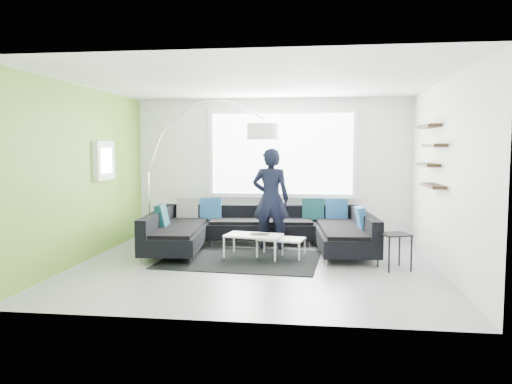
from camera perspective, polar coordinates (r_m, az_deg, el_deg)
ground at (r=7.77m, az=-0.00°, el=-8.44°), size 5.50×5.50×0.00m
room_shell at (r=7.76m, az=0.47°, el=5.03°), size 5.54×5.04×2.82m
sectional_sofa at (r=8.78m, az=0.49°, el=-4.47°), size 3.99×2.68×0.82m
rug at (r=8.18m, az=-1.76°, el=-7.71°), size 2.61×1.97×0.01m
coffee_table at (r=8.32m, az=1.30°, el=-6.18°), size 1.28×0.89×0.39m
arc_lamp at (r=9.68m, az=-12.22°, el=2.17°), size 2.54×0.88×2.69m
side_table at (r=7.76m, az=15.53°, el=-6.58°), size 0.50×0.50×0.54m
person at (r=8.93m, az=1.69°, el=-0.78°), size 0.66×0.43×1.81m
laptop at (r=8.19m, az=0.34°, el=-4.90°), size 0.32×0.22×0.02m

